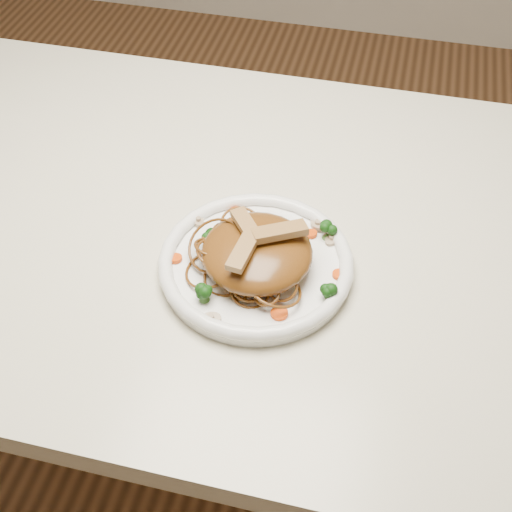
# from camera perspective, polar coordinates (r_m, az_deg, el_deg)

# --- Properties ---
(ground) EXTENTS (4.00, 4.00, 0.00)m
(ground) POSITION_cam_1_polar(r_m,az_deg,el_deg) (1.60, -1.99, -16.45)
(ground) COLOR #4D2F1A
(ground) RESTS_ON ground
(table) EXTENTS (1.20, 0.80, 0.75)m
(table) POSITION_cam_1_polar(r_m,az_deg,el_deg) (1.06, -2.88, -0.54)
(table) COLOR beige
(table) RESTS_ON ground
(plate) EXTENTS (0.31, 0.31, 0.02)m
(plate) POSITION_cam_1_polar(r_m,az_deg,el_deg) (0.91, 0.00, -0.94)
(plate) COLOR white
(plate) RESTS_ON table
(noodle_mound) EXTENTS (0.17, 0.17, 0.05)m
(noodle_mound) POSITION_cam_1_polar(r_m,az_deg,el_deg) (0.88, 0.08, 0.31)
(noodle_mound) COLOR brown
(noodle_mound) RESTS_ON plate
(chicken_a) EXTENTS (0.07, 0.06, 0.01)m
(chicken_a) POSITION_cam_1_polar(r_m,az_deg,el_deg) (0.86, 2.02, 2.10)
(chicken_a) COLOR #9F7E4B
(chicken_a) RESTS_ON noodle_mound
(chicken_b) EXTENTS (0.06, 0.06, 0.01)m
(chicken_b) POSITION_cam_1_polar(r_m,az_deg,el_deg) (0.87, -0.77, 2.56)
(chicken_b) COLOR #9F7E4B
(chicken_b) RESTS_ON noodle_mound
(chicken_c) EXTENTS (0.03, 0.07, 0.01)m
(chicken_c) POSITION_cam_1_polar(r_m,az_deg,el_deg) (0.84, -1.06, 0.49)
(chicken_c) COLOR #9F7E4B
(chicken_c) RESTS_ON noodle_mound
(broccoli_0) EXTENTS (0.04, 0.04, 0.03)m
(broccoli_0) POSITION_cam_1_polar(r_m,az_deg,el_deg) (0.93, 6.12, 2.24)
(broccoli_0) COLOR #10450E
(broccoli_0) RESTS_ON plate
(broccoli_1) EXTENTS (0.03, 0.03, 0.03)m
(broccoli_1) POSITION_cam_1_polar(r_m,az_deg,el_deg) (0.92, -4.01, 1.45)
(broccoli_1) COLOR #10450E
(broccoli_1) RESTS_ON plate
(broccoli_2) EXTENTS (0.03, 0.03, 0.03)m
(broccoli_2) POSITION_cam_1_polar(r_m,az_deg,el_deg) (0.86, -4.47, -3.17)
(broccoli_2) COLOR #10450E
(broccoli_2) RESTS_ON plate
(broccoli_3) EXTENTS (0.02, 0.02, 0.03)m
(broccoli_3) POSITION_cam_1_polar(r_m,az_deg,el_deg) (0.86, 6.33, -2.88)
(broccoli_3) COLOR #10450E
(broccoli_3) RESTS_ON plate
(carrot_0) EXTENTS (0.02, 0.02, 0.00)m
(carrot_0) POSITION_cam_1_polar(r_m,az_deg,el_deg) (0.94, 4.71, 1.90)
(carrot_0) COLOR #D84907
(carrot_0) RESTS_ON plate
(carrot_1) EXTENTS (0.02, 0.02, 0.00)m
(carrot_1) POSITION_cam_1_polar(r_m,az_deg,el_deg) (0.91, -6.87, -0.20)
(carrot_1) COLOR #D84907
(carrot_1) RESTS_ON plate
(carrot_2) EXTENTS (0.02, 0.02, 0.00)m
(carrot_2) POSITION_cam_1_polar(r_m,az_deg,el_deg) (0.89, 7.10, -1.58)
(carrot_2) COLOR #D84907
(carrot_2) RESTS_ON plate
(carrot_3) EXTENTS (0.02, 0.02, 0.00)m
(carrot_3) POSITION_cam_1_polar(r_m,az_deg,el_deg) (0.97, -1.73, 3.82)
(carrot_3) COLOR #D84907
(carrot_3) RESTS_ON plate
(carrot_4) EXTENTS (0.03, 0.03, 0.00)m
(carrot_4) POSITION_cam_1_polar(r_m,az_deg,el_deg) (0.85, 2.00, -4.90)
(carrot_4) COLOR #D84907
(carrot_4) RESTS_ON plate
(mushroom_0) EXTENTS (0.03, 0.03, 0.01)m
(mushroom_0) POSITION_cam_1_polar(r_m,az_deg,el_deg) (0.84, -3.86, -5.39)
(mushroom_0) COLOR beige
(mushroom_0) RESTS_ON plate
(mushroom_1) EXTENTS (0.03, 0.03, 0.01)m
(mushroom_1) POSITION_cam_1_polar(r_m,az_deg,el_deg) (0.94, 6.44, 1.38)
(mushroom_1) COLOR beige
(mushroom_1) RESTS_ON plate
(mushroom_2) EXTENTS (0.03, 0.03, 0.01)m
(mushroom_2) POSITION_cam_1_polar(r_m,az_deg,el_deg) (0.96, -4.92, 2.93)
(mushroom_2) COLOR beige
(mushroom_2) RESTS_ON plate
(mushroom_3) EXTENTS (0.04, 0.04, 0.01)m
(mushroom_3) POSITION_cam_1_polar(r_m,az_deg,el_deg) (0.96, 5.28, 2.66)
(mushroom_3) COLOR beige
(mushroom_3) RESTS_ON plate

